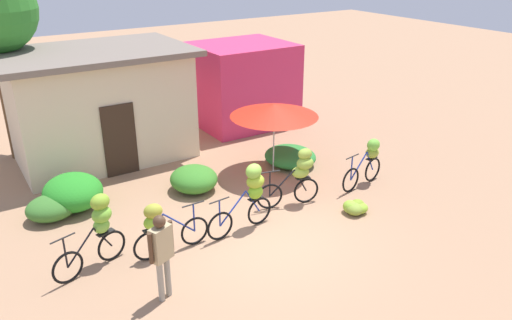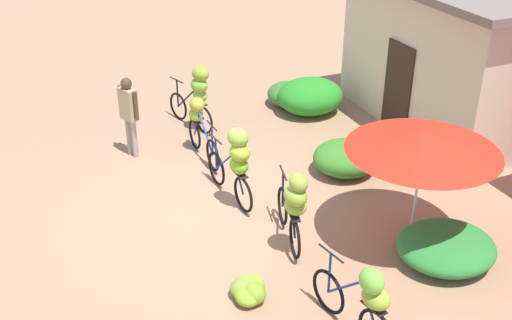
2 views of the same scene
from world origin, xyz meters
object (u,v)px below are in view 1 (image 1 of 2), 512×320
object	(u,v)px
bicycle_by_shop	(299,173)
bicycle_rightmost	(368,159)
building_low	(99,104)
bicycle_near_pile	(161,225)
shop_pink	(242,84)
bicycle_center_loaded	(251,191)
banana_pile_on_ground	(355,207)
bicycle_leftmost	(98,225)
person_vendor	(162,249)
market_umbrella	(274,110)

from	to	relation	value
bicycle_by_shop	bicycle_rightmost	world-z (taller)	bicycle_by_shop
building_low	bicycle_near_pile	bearing A→B (deg)	-96.17
bicycle_near_pile	bicycle_rightmost	size ratio (longest dim) A/B	1.05
shop_pink	bicycle_center_loaded	world-z (taller)	shop_pink
bicycle_rightmost	banana_pile_on_ground	distance (m)	1.79
bicycle_leftmost	bicycle_by_shop	xyz separation A→B (m)	(4.83, -0.05, -0.06)
bicycle_near_pile	bicycle_by_shop	world-z (taller)	bicycle_by_shop
bicycle_near_pile	person_vendor	bearing A→B (deg)	-111.42
bicycle_center_loaded	shop_pink	bearing A→B (deg)	60.28
bicycle_by_shop	person_vendor	world-z (taller)	person_vendor
bicycle_rightmost	person_vendor	size ratio (longest dim) A/B	0.95
shop_pink	person_vendor	xyz separation A→B (m)	(-6.23, -7.59, -0.36)
market_umbrella	bicycle_leftmost	bearing A→B (deg)	-161.21
bicycle_by_shop	banana_pile_on_ground	size ratio (longest dim) A/B	2.21
bicycle_near_pile	bicycle_leftmost	bearing A→B (deg)	163.31
bicycle_near_pile	bicycle_center_loaded	world-z (taller)	bicycle_center_loaded
bicycle_center_loaded	person_vendor	xyz separation A→B (m)	(-2.61, -1.25, 0.13)
bicycle_near_pile	banana_pile_on_ground	world-z (taller)	bicycle_near_pile
building_low	banana_pile_on_ground	world-z (taller)	building_low
shop_pink	bicycle_by_shop	bearing A→B (deg)	-108.78
banana_pile_on_ground	bicycle_center_loaded	bearing A→B (deg)	162.30
shop_pink	bicycle_leftmost	xyz separation A→B (m)	(-6.87, -5.95, -0.51)
bicycle_rightmost	bicycle_leftmost	bearing A→B (deg)	178.82
bicycle_near_pile	bicycle_rightmost	distance (m)	5.89
banana_pile_on_ground	building_low	bearing A→B (deg)	120.02
shop_pink	bicycle_leftmost	world-z (taller)	shop_pink
bicycle_center_loaded	bicycle_near_pile	bearing A→B (deg)	178.89
shop_pink	bicycle_rightmost	bearing A→B (deg)	-88.44
shop_pink	bicycle_center_loaded	bearing A→B (deg)	-119.72
building_low	market_umbrella	world-z (taller)	building_low
market_umbrella	bicycle_leftmost	distance (m)	5.76
shop_pink	banana_pile_on_ground	size ratio (longest dim) A/B	4.49
shop_pink	market_umbrella	bearing A→B (deg)	-109.81
bicycle_rightmost	person_vendor	xyz separation A→B (m)	(-6.39, -1.49, 0.31)
bicycle_center_loaded	person_vendor	bearing A→B (deg)	-154.35
bicycle_leftmost	person_vendor	bearing A→B (deg)	-68.65
market_umbrella	bicycle_rightmost	size ratio (longest dim) A/B	1.49
bicycle_center_loaded	bicycle_leftmost	bearing A→B (deg)	173.24
banana_pile_on_ground	bicycle_leftmost	bearing A→B (deg)	168.45
market_umbrella	bicycle_by_shop	size ratio (longest dim) A/B	1.52
shop_pink	bicycle_by_shop	size ratio (longest dim) A/B	2.04
bicycle_near_pile	bicycle_center_loaded	bearing A→B (deg)	-1.11
bicycle_leftmost	person_vendor	world-z (taller)	person_vendor
bicycle_rightmost	market_umbrella	bearing A→B (deg)	129.88
bicycle_leftmost	person_vendor	xyz separation A→B (m)	(0.64, -1.64, 0.14)
bicycle_by_shop	person_vendor	bearing A→B (deg)	-159.23
bicycle_by_shop	bicycle_center_loaded	bearing A→B (deg)	-168.00
banana_pile_on_ground	person_vendor	size ratio (longest dim) A/B	0.42
bicycle_near_pile	market_umbrella	bearing A→B (deg)	27.19
market_umbrella	bicycle_center_loaded	xyz separation A→B (m)	(-2.13, -2.22, -0.90)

